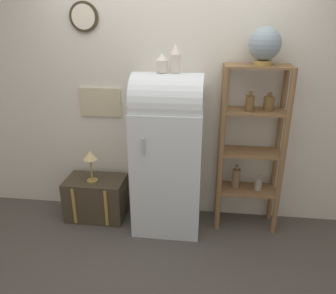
{
  "coord_description": "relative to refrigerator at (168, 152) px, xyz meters",
  "views": [
    {
      "loc": [
        0.36,
        -2.65,
        2.02
      ],
      "look_at": [
        0.0,
        0.27,
        0.87
      ],
      "focal_mm": 35.0,
      "sensor_mm": 36.0,
      "label": 1
    }
  ],
  "objects": [
    {
      "name": "ground_plane",
      "position": [
        0.0,
        -0.27,
        -0.82
      ],
      "size": [
        12.0,
        12.0,
        0.0
      ],
      "primitive_type": "plane",
      "color": "#4C4742"
    },
    {
      "name": "suitcase_trunk",
      "position": [
        -0.79,
        0.05,
        -0.6
      ],
      "size": [
        0.62,
        0.39,
        0.44
      ],
      "color": "#423828",
      "rests_on": "ground_plane"
    },
    {
      "name": "vase_left",
      "position": [
        -0.05,
        -0.0,
        0.83
      ],
      "size": [
        0.11,
        0.11,
        0.16
      ],
      "color": "silver",
      "rests_on": "refrigerator"
    },
    {
      "name": "vase_center",
      "position": [
        0.06,
        0.01,
        0.87
      ],
      "size": [
        0.1,
        0.1,
        0.24
      ],
      "color": "silver",
      "rests_on": "refrigerator"
    },
    {
      "name": "desk_lamp",
      "position": [
        -0.79,
        0.01,
        -0.11
      ],
      "size": [
        0.15,
        0.15,
        0.34
      ],
      "color": "#AD8942",
      "rests_on": "suitcase_trunk"
    },
    {
      "name": "refrigerator",
      "position": [
        0.0,
        0.0,
        0.0
      ],
      "size": [
        0.65,
        0.6,
        1.58
      ],
      "color": "silver",
      "rests_on": "ground_plane"
    },
    {
      "name": "globe",
      "position": [
        0.82,
        0.09,
        1.0
      ],
      "size": [
        0.28,
        0.28,
        0.32
      ],
      "color": "#AD8942",
      "rests_on": "shelf_unit"
    },
    {
      "name": "wall_back",
      "position": [
        -0.0,
        0.31,
        0.53
      ],
      "size": [
        7.0,
        0.09,
        2.7
      ],
      "color": "silver",
      "rests_on": "ground_plane"
    },
    {
      "name": "shelf_unit",
      "position": [
        0.79,
        0.1,
        0.09
      ],
      "size": [
        0.61,
        0.32,
        1.64
      ],
      "color": "olive",
      "rests_on": "ground_plane"
    }
  ]
}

